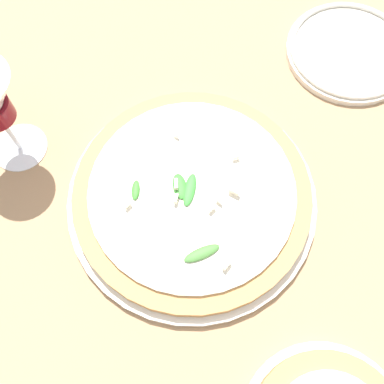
{
  "coord_description": "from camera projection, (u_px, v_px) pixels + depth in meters",
  "views": [
    {
      "loc": [
        -0.16,
        0.16,
        0.57
      ],
      "look_at": [
        0.03,
        0.02,
        0.03
      ],
      "focal_mm": 42.0,
      "sensor_mm": 36.0,
      "label": 1
    }
  ],
  "objects": [
    {
      "name": "ground_plane",
      "position": [
        213.0,
        207.0,
        0.61
      ],
      "size": [
        6.0,
        6.0,
        0.0
      ],
      "primitive_type": "plane",
      "color": "#9E7A56"
    },
    {
      "name": "pizza_arugula_main",
      "position": [
        192.0,
        196.0,
        0.6
      ],
      "size": [
        0.34,
        0.34,
        0.05
      ],
      "color": "silver",
      "rests_on": "ground_plane"
    },
    {
      "name": "side_plate_white",
      "position": [
        350.0,
        51.0,
        0.71
      ],
      "size": [
        0.2,
        0.2,
        0.02
      ],
      "color": "silver",
      "rests_on": "ground_plane"
    }
  ]
}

